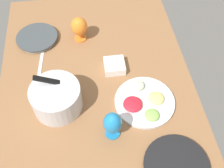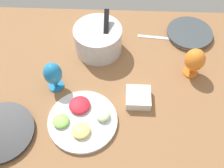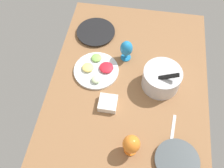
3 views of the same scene
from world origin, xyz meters
TOP-DOWN VIEW (x-y plane):
  - ground_plane at (0.00, 0.00)cm, footprint 160.00×104.00cm
  - dinner_plate_left at (-47.79, -30.16)cm, footprint 29.06×29.06cm
  - dinner_plate_right at (40.24, 32.48)cm, footprint 24.90×24.90cm
  - mixing_bowl at (-9.18, 20.47)cm, footprint 24.49×24.49cm
  - fruit_platter at (-13.40, -22.93)cm, footprint 30.71×30.71cm
  - hurricane_glass_orange at (37.68, 6.29)cm, footprint 9.81×9.81cm
  - hurricane_glass_blue at (-27.97, -4.66)cm, footprint 8.63×8.63cm
  - square_bowl_white at (11.29, -11.03)cm, footprint 11.28×11.28cm
  - fork_by_right_plate at (20.84, 30.10)cm, footprint 18.09×3.51cm

SIDE VIEW (x-z plane):
  - ground_plane at x=0.00cm, z-range -4.00..0.00cm
  - fork_by_right_plate at x=20.84cm, z-range 0.00..0.60cm
  - dinner_plate_left at x=-47.79cm, z-range 0.04..2.28cm
  - dinner_plate_right at x=40.24cm, z-range 0.05..2.81cm
  - fruit_platter at x=-13.40cm, z-range -0.94..3.93cm
  - square_bowl_white at x=11.29cm, z-range 0.27..5.04cm
  - mixing_bowl at x=-9.18cm, z-range -2.44..17.58cm
  - hurricane_glass_orange at x=37.68cm, z-range 1.60..17.31cm
  - hurricane_glass_blue at x=-27.97cm, z-range 1.48..17.62cm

